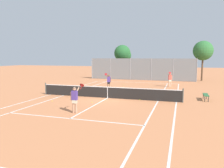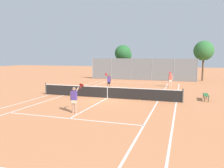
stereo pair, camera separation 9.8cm
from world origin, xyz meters
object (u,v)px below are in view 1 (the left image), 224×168
at_px(tennis_net, 108,92).
at_px(player_far_right, 170,79).
at_px(player_near_side, 75,98).
at_px(loose_tennis_ball_1, 92,102).
at_px(player_far_left, 109,81).
at_px(loose_tennis_ball_5, 52,101).
at_px(tree_behind_right, 202,51).
at_px(loose_tennis_ball_3, 124,85).
at_px(loose_tennis_ball_0, 118,91).
at_px(courtside_bench, 206,95).
at_px(tree_behind_left, 123,54).
at_px(loose_tennis_ball_4, 140,100).

xyz_separation_m(tennis_net, player_far_right, (4.57, 8.59, 0.42)).
bearing_deg(player_near_side, loose_tennis_ball_1, 93.70).
relative_size(player_far_left, loose_tennis_ball_5, 26.88).
bearing_deg(tree_behind_right, loose_tennis_ball_3, -137.14).
height_order(player_far_right, loose_tennis_ball_5, player_far_right).
relative_size(player_far_left, loose_tennis_ball_3, 26.88).
height_order(player_far_left, loose_tennis_ball_0, player_far_left).
height_order(loose_tennis_ball_1, courtside_bench, courtside_bench).
relative_size(player_near_side, tree_behind_left, 0.33).
bearing_deg(loose_tennis_ball_1, player_near_side, -86.30).
relative_size(loose_tennis_ball_3, courtside_bench, 0.04).
xyz_separation_m(loose_tennis_ball_0, loose_tennis_ball_4, (2.90, -3.82, 0.00)).
bearing_deg(loose_tennis_ball_1, loose_tennis_ball_4, 32.09).
xyz_separation_m(loose_tennis_ball_0, courtside_bench, (7.85, -2.24, 0.38)).
distance_m(loose_tennis_ball_5, tree_behind_right, 23.36).
xyz_separation_m(loose_tennis_ball_4, loose_tennis_ball_5, (-6.32, -2.52, 0.00)).
xyz_separation_m(player_near_side, player_far_left, (-1.10, 9.70, 0.00)).
relative_size(loose_tennis_ball_5, tree_behind_right, 0.01).
distance_m(player_far_right, tree_behind_right, 9.78).
xyz_separation_m(player_far_left, loose_tennis_ball_0, (1.21, -0.72, -0.89)).
bearing_deg(player_far_right, loose_tennis_ball_4, -102.03).
height_order(loose_tennis_ball_0, loose_tennis_ball_3, same).
relative_size(player_far_left, courtside_bench, 1.18).
distance_m(tennis_net, loose_tennis_ball_1, 2.22).
bearing_deg(player_near_side, player_far_right, 70.62).
bearing_deg(loose_tennis_ball_0, loose_tennis_ball_3, 97.23).
bearing_deg(loose_tennis_ball_5, courtside_bench, 20.03).
bearing_deg(loose_tennis_ball_5, loose_tennis_ball_3, 75.43).
xyz_separation_m(player_far_right, courtside_bench, (3.10, -7.10, -0.52)).
xyz_separation_m(loose_tennis_ball_0, loose_tennis_ball_5, (-3.42, -6.35, 0.00)).
distance_m(player_far_right, loose_tennis_ball_3, 5.41).
distance_m(player_far_left, loose_tennis_ball_1, 6.68).
distance_m(loose_tennis_ball_0, tree_behind_right, 16.34).
bearing_deg(player_far_left, tree_behind_left, 98.81).
relative_size(loose_tennis_ball_0, loose_tennis_ball_5, 1.00).
height_order(loose_tennis_ball_3, tree_behind_left, tree_behind_left).
xyz_separation_m(loose_tennis_ball_3, tree_behind_right, (9.28, 8.61, 4.18)).
distance_m(player_far_right, loose_tennis_ball_1, 11.88).
bearing_deg(courtside_bench, tennis_net, -169.02).
bearing_deg(player_far_right, tree_behind_left, 129.35).
bearing_deg(loose_tennis_ball_3, loose_tennis_ball_1, -88.57).
bearing_deg(loose_tennis_ball_1, tree_behind_left, 98.48).
height_order(loose_tennis_ball_0, courtside_bench, courtside_bench).
distance_m(loose_tennis_ball_0, courtside_bench, 8.17).
height_order(tennis_net, player_far_right, player_far_right).
xyz_separation_m(player_near_side, loose_tennis_ball_1, (-0.20, 3.14, -0.89)).
height_order(player_near_side, player_far_right, same).
relative_size(player_far_left, tree_behind_right, 0.31).
relative_size(loose_tennis_ball_4, tree_behind_left, 0.01).
relative_size(player_far_left, tree_behind_left, 0.33).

